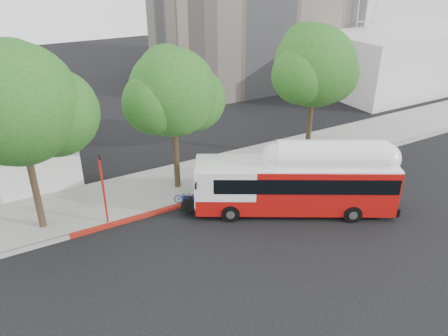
{
  "coord_description": "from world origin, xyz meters",
  "views": [
    {
      "loc": [
        -10.19,
        -16.07,
        13.13
      ],
      "look_at": [
        0.6,
        3.0,
        2.29
      ],
      "focal_mm": 35.0,
      "sensor_mm": 36.0,
      "label": 1
    }
  ],
  "objects": [
    {
      "name": "signal_pole",
      "position": [
        -5.91,
        4.19,
        2.11
      ],
      "size": [
        0.12,
        0.39,
        4.1
      ],
      "color": "red",
      "rests_on": "ground"
    },
    {
      "name": "ground",
      "position": [
        0.0,
        0.0,
        0.0
      ],
      "size": [
        120.0,
        120.0,
        0.0
      ],
      "primitive_type": "plane",
      "color": "black",
      "rests_on": "ground"
    },
    {
      "name": "street_tree_mid",
      "position": [
        -0.59,
        6.06,
        5.91
      ],
      "size": [
        5.75,
        5.0,
        8.62
      ],
      "color": "#2D2116",
      "rests_on": "ground"
    },
    {
      "name": "red_curb_segment",
      "position": [
        -3.0,
        3.9,
        0.08
      ],
      "size": [
        10.0,
        0.32,
        0.16
      ],
      "primitive_type": "cube",
      "color": "maroon",
      "rests_on": "ground"
    },
    {
      "name": "curb_strip",
      "position": [
        0.0,
        3.9,
        0.07
      ],
      "size": [
        60.0,
        0.3,
        0.15
      ],
      "primitive_type": "cube",
      "color": "gray",
      "rests_on": "ground"
    },
    {
      "name": "horizon_block",
      "position": [
        30.0,
        16.0,
        3.0
      ],
      "size": [
        20.0,
        12.0,
        6.0
      ],
      "primitive_type": "cube",
      "color": "silver",
      "rests_on": "ground"
    },
    {
      "name": "street_tree_left",
      "position": [
        -8.53,
        5.56,
        6.6
      ],
      "size": [
        6.67,
        5.8,
        9.74
      ],
      "color": "#2D2116",
      "rests_on": "ground"
    },
    {
      "name": "sidewalk",
      "position": [
        0.0,
        6.5,
        0.07
      ],
      "size": [
        60.0,
        5.0,
        0.15
      ],
      "primitive_type": "cube",
      "color": "gray",
      "rests_on": "ground"
    },
    {
      "name": "street_tree_right",
      "position": [
        9.44,
        5.86,
        6.26
      ],
      "size": [
        6.21,
        5.4,
        9.18
      ],
      "color": "#2D2116",
      "rests_on": "ground"
    },
    {
      "name": "transit_bus",
      "position": [
        3.63,
        0.32,
        1.61
      ],
      "size": [
        11.1,
        7.56,
        3.45
      ],
      "rotation": [
        0.0,
        0.0,
        -0.52
      ],
      "color": "#AD0E0C",
      "rests_on": "ground"
    }
  ]
}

